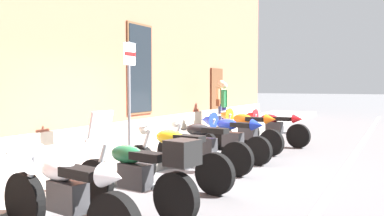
# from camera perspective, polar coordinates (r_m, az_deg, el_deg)

# --- Properties ---
(ground_plane) EXTENTS (140.00, 140.00, 0.00)m
(ground_plane) POSITION_cam_1_polar(r_m,az_deg,el_deg) (8.55, -3.52, -8.10)
(ground_plane) COLOR #4C4C4F
(sidewalk) EXTENTS (33.40, 2.41, 0.15)m
(sidewalk) POSITION_cam_1_polar(r_m,az_deg,el_deg) (9.18, -10.12, -6.86)
(sidewalk) COLOR gray
(sidewalk) RESTS_ON ground_plane
(lane_stripe) EXTENTS (33.40, 0.12, 0.01)m
(lane_stripe) POSITION_cam_1_polar(r_m,az_deg,el_deg) (7.53, 18.48, -9.78)
(lane_stripe) COLOR silver
(lane_stripe) RESTS_ON ground_plane
(motorcycle_white_sport) EXTENTS (0.69, 2.15, 1.03)m
(motorcycle_white_sport) POSITION_cam_1_polar(r_m,az_deg,el_deg) (4.76, -17.26, -10.46)
(motorcycle_white_sport) COLOR black
(motorcycle_white_sport) RESTS_ON ground_plane
(motorcycle_green_touring) EXTENTS (0.77, 2.06, 1.31)m
(motorcycle_green_touring) POSITION_cam_1_polar(r_m,az_deg,el_deg) (5.53, -7.12, -8.59)
(motorcycle_green_touring) COLOR black
(motorcycle_green_touring) RESTS_ON ground_plane
(motorcycle_yellow_naked) EXTENTS (0.62, 2.13, 1.01)m
(motorcycle_yellow_naked) POSITION_cam_1_polar(r_m,az_deg,el_deg) (6.87, -2.43, -6.68)
(motorcycle_yellow_naked) COLOR black
(motorcycle_yellow_naked) RESTS_ON ground_plane
(motorcycle_black_naked) EXTENTS (0.62, 2.12, 0.99)m
(motorcycle_black_naked) POSITION_cam_1_polar(r_m,az_deg,el_deg) (8.15, 1.30, -5.16)
(motorcycle_black_naked) COLOR black
(motorcycle_black_naked) RESTS_ON ground_plane
(motorcycle_blue_sport) EXTENTS (0.72, 1.94, 1.05)m
(motorcycle_blue_sport) POSITION_cam_1_polar(r_m,az_deg,el_deg) (9.28, 4.84, -3.62)
(motorcycle_blue_sport) COLOR black
(motorcycle_blue_sport) RESTS_ON ground_plane
(motorcycle_orange_sport) EXTENTS (0.74, 2.00, 1.08)m
(motorcycle_orange_sport) POSITION_cam_1_polar(r_m,az_deg,el_deg) (10.50, 6.88, -2.78)
(motorcycle_orange_sport) COLOR black
(motorcycle_orange_sport) RESTS_ON ground_plane
(motorcycle_red_sport) EXTENTS (0.65, 2.09, 0.99)m
(motorcycle_red_sport) POSITION_cam_1_polar(r_m,az_deg,el_deg) (11.82, 10.41, -2.35)
(motorcycle_red_sport) COLOR black
(motorcycle_red_sport) RESTS_ON ground_plane
(pedestrian_striped_shirt) EXTENTS (0.63, 0.36, 1.58)m
(pedestrian_striped_shirt) POSITION_cam_1_polar(r_m,az_deg,el_deg) (14.05, 4.34, 0.58)
(pedestrian_striped_shirt) COLOR #1E1E4C
(pedestrian_striped_shirt) RESTS_ON sidewalk
(pedestrian_tan_coat) EXTENTS (0.66, 0.22, 1.67)m
(pedestrian_tan_coat) POSITION_cam_1_polar(r_m,az_deg,el_deg) (15.12, 3.93, 0.98)
(pedestrian_tan_coat) COLOR #2D3351
(pedestrian_tan_coat) RESTS_ON sidewalk
(parking_sign) EXTENTS (0.36, 0.07, 2.37)m
(parking_sign) POSITION_cam_1_polar(r_m,az_deg,el_deg) (8.58, -8.40, 3.27)
(parking_sign) COLOR #4C4C51
(parking_sign) RESTS_ON sidewalk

